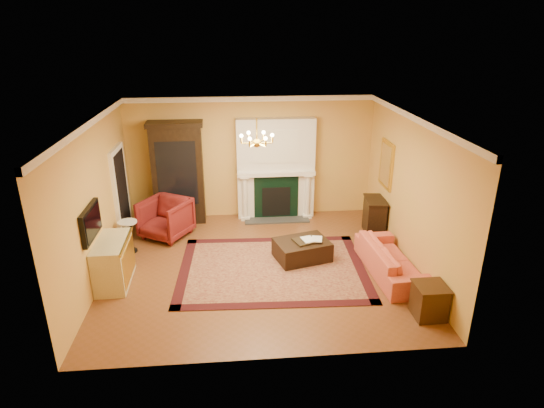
{
  "coord_description": "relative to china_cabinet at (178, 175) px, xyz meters",
  "views": [
    {
      "loc": [
        -0.45,
        -8.08,
        4.55
      ],
      "look_at": [
        0.3,
        0.3,
        1.23
      ],
      "focal_mm": 30.0,
      "sensor_mm": 36.0,
      "label": 1
    }
  ],
  "objects": [
    {
      "name": "book_b",
      "position": [
        2.88,
        -2.27,
        -0.6
      ],
      "size": [
        0.21,
        0.07,
        0.29
      ],
      "primitive_type": "imported",
      "rotation": [
        0.0,
        0.0,
        -0.21
      ],
      "color": "gray",
      "rests_on": "ottoman_tray"
    },
    {
      "name": "floor",
      "position": [
        1.76,
        -2.49,
        -1.2
      ],
      "size": [
        6.0,
        5.5,
        0.02
      ],
      "primitive_type": "cube",
      "color": "brown",
      "rests_on": "ground"
    },
    {
      "name": "gilt_mirror",
      "position": [
        4.73,
        -1.09,
        0.46
      ],
      "size": [
        0.06,
        0.76,
        1.05
      ],
      "color": "gold",
      "rests_on": "wall_right"
    },
    {
      "name": "wall_right",
      "position": [
        4.77,
        -2.49,
        0.31
      ],
      "size": [
        0.02,
        5.5,
        3.0
      ],
      "primitive_type": "cube",
      "color": "#D2934B",
      "rests_on": "floor"
    },
    {
      "name": "oriental_rug",
      "position": [
        2.04,
        -2.61,
        -1.18
      ],
      "size": [
        3.81,
        2.92,
        0.01
      ],
      "primitive_type": "cube",
      "rotation": [
        0.0,
        0.0,
        -0.04
      ],
      "color": "#490F12",
      "rests_on": "floor"
    },
    {
      "name": "commode",
      "position": [
        -0.97,
        -2.85,
        -0.75
      ],
      "size": [
        0.58,
        1.18,
        0.87
      ],
      "primitive_type": "cube",
      "rotation": [
        0.0,
        0.0,
        0.03
      ],
      "color": "beige",
      "rests_on": "floor"
    },
    {
      "name": "wingback_armchair",
      "position": [
        -0.26,
        -0.9,
        -0.69
      ],
      "size": [
        1.29,
        1.26,
        0.99
      ],
      "primitive_type": "imported",
      "rotation": [
        0.0,
        0.0,
        -0.53
      ],
      "color": "maroon",
      "rests_on": "floor"
    },
    {
      "name": "tv_panel",
      "position": [
        -1.18,
        -3.09,
        0.16
      ],
      "size": [
        0.09,
        0.95,
        0.58
      ],
      "color": "black",
      "rests_on": "wall_left"
    },
    {
      "name": "crown_molding",
      "position": [
        1.76,
        -1.53,
        1.75
      ],
      "size": [
        6.0,
        5.5,
        0.12
      ],
      "color": "white",
      "rests_on": "ceiling"
    },
    {
      "name": "ceiling",
      "position": [
        1.76,
        -2.49,
        1.82
      ],
      "size": [
        6.0,
        5.5,
        0.02
      ],
      "primitive_type": "cube",
      "color": "silver",
      "rests_on": "wall_back"
    },
    {
      "name": "topiary_right",
      "position": [
        2.91,
        0.04,
        0.25
      ],
      "size": [
        0.14,
        0.14,
        0.38
      ],
      "color": "gray",
      "rests_on": "fireplace"
    },
    {
      "name": "wall_left",
      "position": [
        -1.25,
        -2.49,
        0.31
      ],
      "size": [
        0.02,
        5.5,
        3.0
      ],
      "primitive_type": "cube",
      "color": "#D2934B",
      "rests_on": "floor"
    },
    {
      "name": "ottoman_tray",
      "position": [
        2.76,
        -2.28,
        -0.76
      ],
      "size": [
        0.59,
        0.53,
        0.03
      ],
      "primitive_type": "cube",
      "rotation": [
        0.0,
        0.0,
        0.34
      ],
      "color": "black",
      "rests_on": "leather_ottoman"
    },
    {
      "name": "coral_sofa",
      "position": [
        4.32,
        -2.99,
        -0.79
      ],
      "size": [
        0.72,
        2.09,
        0.8
      ],
      "primitive_type": "imported",
      "rotation": [
        0.0,
        0.0,
        1.63
      ],
      "color": "#DB5E45",
      "rests_on": "floor"
    },
    {
      "name": "pedestal_table",
      "position": [
        -0.94,
        -1.6,
        -0.78
      ],
      "size": [
        0.4,
        0.4,
        0.71
      ],
      "color": "black",
      "rests_on": "floor"
    },
    {
      "name": "wall_front",
      "position": [
        1.76,
        -5.25,
        0.31
      ],
      "size": [
        6.0,
        0.02,
        3.0
      ],
      "primitive_type": "cube",
      "color": "#D2934B",
      "rests_on": "floor"
    },
    {
      "name": "wall_back",
      "position": [
        1.76,
        0.27,
        0.31
      ],
      "size": [
        6.0,
        0.02,
        3.0
      ],
      "primitive_type": "cube",
      "color": "#D2934B",
      "rests_on": "floor"
    },
    {
      "name": "console_table",
      "position": [
        4.54,
        -1.14,
        -0.78
      ],
      "size": [
        0.5,
        0.78,
        0.81
      ],
      "primitive_type": "cube",
      "rotation": [
        0.0,
        0.0,
        -0.12
      ],
      "color": "black",
      "rests_on": "floor"
    },
    {
      "name": "book_a",
      "position": [
        2.68,
        -2.33,
        -0.59
      ],
      "size": [
        0.23,
        0.09,
        0.31
      ],
      "primitive_type": "imported",
      "rotation": [
        0.0,
        0.0,
        0.26
      ],
      "color": "gray",
      "rests_on": "ottoman_tray"
    },
    {
      "name": "chandelier",
      "position": [
        1.76,
        -2.49,
        1.42
      ],
      "size": [
        0.63,
        0.55,
        0.53
      ],
      "color": "gold",
      "rests_on": "ceiling"
    },
    {
      "name": "topiary_left",
      "position": [
        1.68,
        0.04,
        0.31
      ],
      "size": [
        0.18,
        0.18,
        0.48
      ],
      "color": "gray",
      "rests_on": "fireplace"
    },
    {
      "name": "fireplace",
      "position": [
        2.36,
        0.08,
        0.01
      ],
      "size": [
        1.9,
        0.7,
        2.5
      ],
      "color": "silver",
      "rests_on": "wall_back"
    },
    {
      "name": "doorway",
      "position": [
        -1.19,
        -0.79,
        -0.14
      ],
      "size": [
        0.08,
        1.05,
        2.1
      ],
      "color": "silver",
      "rests_on": "wall_left"
    },
    {
      "name": "leather_ottoman",
      "position": [
        2.68,
        -2.26,
        -0.97
      ],
      "size": [
        1.23,
        1.03,
        0.4
      ],
      "primitive_type": "cube",
      "rotation": [
        0.0,
        0.0,
        0.27
      ],
      "color": "black",
      "rests_on": "oriental_rug"
    },
    {
      "name": "end_table",
      "position": [
        4.48,
        -4.43,
        -0.91
      ],
      "size": [
        0.49,
        0.49,
        0.56
      ],
      "primitive_type": "cube",
      "rotation": [
        0.0,
        0.0,
        0.01
      ],
      "color": "#341B0E",
      "rests_on": "floor"
    },
    {
      "name": "china_cabinet",
      "position": [
        0.0,
        0.0,
        0.0
      ],
      "size": [
        1.2,
        0.57,
        2.37
      ],
      "primitive_type": "cube",
      "rotation": [
        0.0,
        0.0,
        0.03
      ],
      "color": "black",
      "rests_on": "floor"
    }
  ]
}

